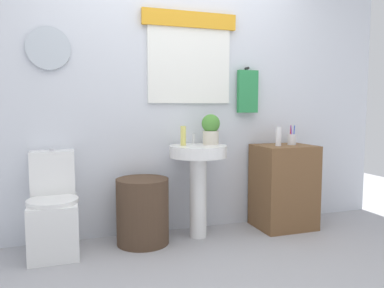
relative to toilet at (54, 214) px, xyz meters
name	(u,v)px	position (x,y,z in m)	size (l,w,h in m)	color
ground_plane	(219,281)	(1.04, -0.89, -0.31)	(8.00, 8.00, 0.00)	#A3A3A8
back_wall	(172,89)	(1.04, 0.26, 1.00)	(4.40, 0.18, 2.60)	silver
toilet	(54,214)	(0.00, 0.00, 0.00)	(0.38, 0.51, 0.81)	white
laundry_hamper	(143,211)	(0.70, -0.04, -0.03)	(0.44, 0.44, 0.55)	#4C3828
pedestal_sink	(198,169)	(1.19, -0.04, 0.30)	(0.50, 0.50, 0.81)	white
faucet	(194,139)	(1.19, 0.08, 0.56)	(0.03, 0.03, 0.10)	silver
wooden_cabinet	(284,186)	(2.06, -0.04, 0.09)	(0.52, 0.44, 0.79)	brown
soap_bottle	(183,136)	(1.07, 0.01, 0.59)	(0.05, 0.05, 0.17)	#DBD166
potted_plant	(211,128)	(1.33, 0.02, 0.65)	(0.16, 0.16, 0.27)	beige
lotion_bottle	(278,136)	(1.96, -0.08, 0.57)	(0.05, 0.05, 0.18)	white
toothbrush_cup	(292,139)	(2.15, -0.02, 0.53)	(0.08, 0.08, 0.19)	silver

